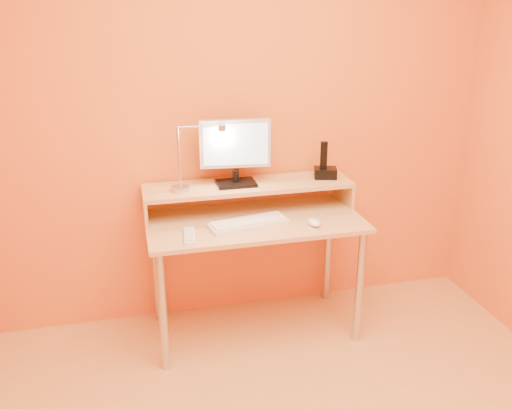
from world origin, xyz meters
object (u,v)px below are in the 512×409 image
object	(u,v)px
lamp_base	(180,189)
remote_control	(189,236)
keyboard	(248,224)
phone_dock	(325,173)
monitor_panel	(235,144)
mouse	(314,222)

from	to	relation	value
lamp_base	remote_control	bearing A→B (deg)	-88.82
keyboard	remote_control	size ratio (longest dim) A/B	2.19
keyboard	phone_dock	bearing A→B (deg)	13.37
phone_dock	remote_control	distance (m)	0.93
monitor_panel	mouse	size ratio (longest dim) A/B	3.76
lamp_base	keyboard	distance (m)	0.43
lamp_base	mouse	world-z (taller)	lamp_base
keyboard	remote_control	xyz separation A→B (m)	(-0.33, -0.09, -0.00)
monitor_panel	remote_control	distance (m)	0.60
lamp_base	mouse	size ratio (longest dim) A/B	0.95
keyboard	remote_control	world-z (taller)	keyboard
monitor_panel	phone_dock	bearing A→B (deg)	4.75
keyboard	mouse	distance (m)	0.36
phone_dock	mouse	world-z (taller)	phone_dock
mouse	remote_control	size ratio (longest dim) A/B	0.53
remote_control	monitor_panel	bearing A→B (deg)	52.58
mouse	remote_control	world-z (taller)	mouse
lamp_base	remote_control	xyz separation A→B (m)	(0.01, -0.29, -0.16)
monitor_panel	mouse	xyz separation A→B (m)	(0.37, -0.33, -0.38)
remote_control	mouse	bearing A→B (deg)	6.47
phone_dock	monitor_panel	bearing A→B (deg)	-165.09
phone_dock	remote_control	size ratio (longest dim) A/B	0.66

